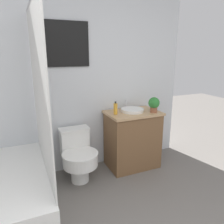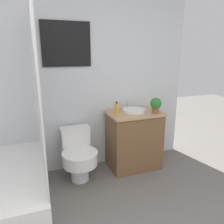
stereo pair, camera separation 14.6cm
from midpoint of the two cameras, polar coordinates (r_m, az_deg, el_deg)
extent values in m
cube|color=silver|center=(2.84, -8.78, 9.05)|extent=(3.21, 0.05, 2.50)
cube|color=black|center=(2.78, -10.30, 17.06)|extent=(0.59, 0.02, 0.53)
cube|color=silver|center=(2.77, -10.29, 17.06)|extent=(0.56, 0.01, 0.50)
cube|color=white|center=(2.46, -23.05, -18.57)|extent=(0.66, 1.35, 0.45)
cube|color=silver|center=(2.13, -16.71, 1.29)|extent=(0.01, 1.24, 1.78)
cylinder|color=#B7B7BC|center=(2.11, -18.79, 26.04)|extent=(0.02, 1.24, 0.02)
cylinder|color=white|center=(2.84, -6.89, -15.09)|extent=(0.22, 0.22, 0.24)
cylinder|color=white|center=(2.70, -6.76, -12.17)|extent=(0.42, 0.42, 0.14)
cylinder|color=white|center=(2.67, -6.81, -10.64)|extent=(0.43, 0.43, 0.02)
cube|color=white|center=(2.87, -8.07, -7.48)|extent=(0.35, 0.18, 0.33)
cube|color=white|center=(2.81, -8.20, -4.19)|extent=(0.37, 0.19, 0.02)
cube|color=brown|center=(3.04, 7.08, -7.49)|extent=(0.67, 0.45, 0.75)
cube|color=tan|center=(2.91, 7.33, -0.36)|extent=(0.70, 0.48, 0.03)
cylinder|color=white|center=(2.92, 7.17, 0.40)|extent=(0.31, 0.31, 0.04)
cylinder|color=silver|center=(3.07, 5.67, 2.02)|extent=(0.02, 0.02, 0.13)
cylinder|color=gold|center=(2.78, 2.70, 0.82)|extent=(0.05, 0.05, 0.14)
cylinder|color=black|center=(2.76, 2.72, 2.50)|extent=(0.02, 0.02, 0.02)
cylinder|color=brown|center=(2.92, 12.69, 0.40)|extent=(0.09, 0.09, 0.07)
sphere|color=#2D7A33|center=(2.89, 12.80, 2.19)|extent=(0.15, 0.15, 0.15)
camera|label=1|loc=(0.07, -88.37, 0.44)|focal=35.00mm
camera|label=2|loc=(0.07, 91.63, -0.44)|focal=35.00mm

